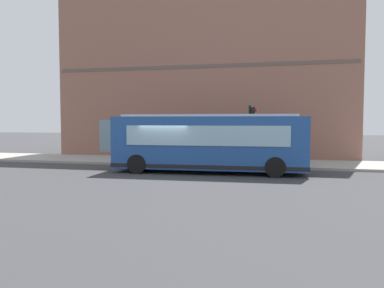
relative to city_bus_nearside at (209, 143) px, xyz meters
name	(u,v)px	position (x,y,z in m)	size (l,w,h in m)	color
ground	(168,172)	(-0.47, 2.10, -1.55)	(120.00, 120.00, 0.00)	#38383A
sidewalk_curb	(190,162)	(4.44, 2.10, -1.48)	(4.63, 40.00, 0.15)	#9E9991
building_corner	(206,80)	(9.82, 2.10, 4.40)	(6.17, 21.81, 11.93)	#8C5B4C
city_bus_nearside	(209,143)	(0.00, 0.00, 0.00)	(2.91, 10.13, 3.07)	#1E478C
traffic_light_near_corner	(252,124)	(2.75, -2.02, 1.02)	(0.32, 0.49, 3.48)	black
fire_hydrant	(301,156)	(5.09, -4.93, -1.04)	(0.35, 0.35, 0.74)	yellow
pedestrian_by_light_pole	(198,147)	(4.45, 1.60, -0.51)	(0.32, 0.32, 1.57)	black
pedestrian_near_building_entrance	(203,146)	(5.57, 1.49, -0.51)	(0.32, 0.32, 1.57)	#99994C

